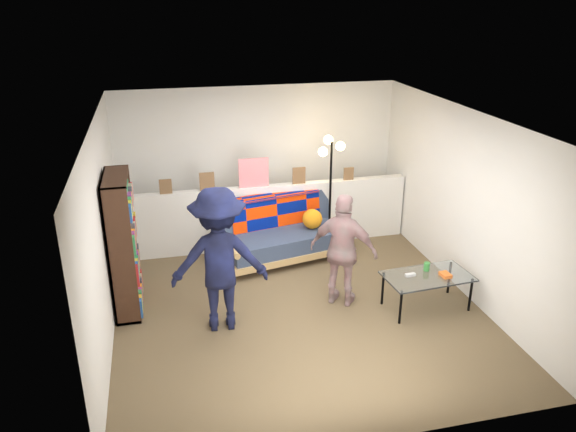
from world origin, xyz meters
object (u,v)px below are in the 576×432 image
object	(u,v)px
floor_lamp	(330,170)
person_left	(219,260)
coffee_table	(428,278)
person_right	(343,251)
bookshelf	(123,249)
futon_sofa	(283,234)

from	to	relation	value
floor_lamp	person_left	distance (m)	2.76
coffee_table	person_left	bearing A→B (deg)	175.78
coffee_table	person_left	distance (m)	2.61
person_left	person_right	xyz separation A→B (m)	(1.57, 0.17, -0.14)
coffee_table	bookshelf	bearing A→B (deg)	166.56
futon_sofa	coffee_table	world-z (taller)	futon_sofa
futon_sofa	bookshelf	world-z (taller)	bookshelf
futon_sofa	bookshelf	bearing A→B (deg)	-156.49
bookshelf	floor_lamp	bearing A→B (deg)	22.36
floor_lamp	person_right	distance (m)	1.87
futon_sofa	coffee_table	xyz separation A→B (m)	(1.43, -1.85, 0.05)
futon_sofa	floor_lamp	xyz separation A→B (m)	(0.80, 0.27, 0.86)
bookshelf	futon_sofa	bearing A→B (deg)	23.51
floor_lamp	person_right	world-z (taller)	floor_lamp
coffee_table	person_left	xyz separation A→B (m)	(-2.57, 0.19, 0.45)
person_right	futon_sofa	bearing A→B (deg)	-39.01
floor_lamp	person_left	bearing A→B (deg)	-134.96
floor_lamp	bookshelf	bearing A→B (deg)	-157.64
futon_sofa	bookshelf	distance (m)	2.48
futon_sofa	coffee_table	size ratio (longest dim) A/B	1.79
bookshelf	person_right	size ratio (longest dim) A/B	1.19
coffee_table	person_right	xyz separation A→B (m)	(-1.00, 0.36, 0.31)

